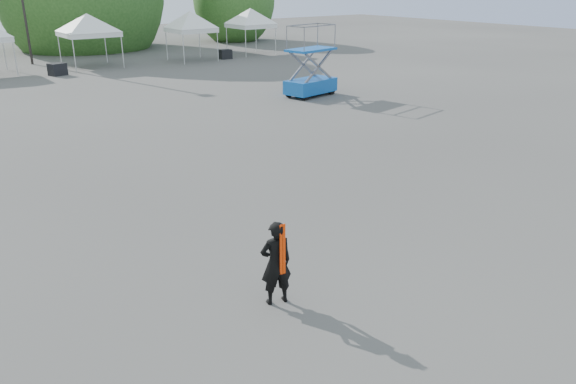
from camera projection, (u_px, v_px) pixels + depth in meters
ground at (268, 249)px, 11.90m from camera, size 120.00×120.00×0.00m
tent_f at (87, 18)px, 35.32m from camera, size 4.58×4.58×3.88m
tent_g at (190, 15)px, 38.06m from camera, size 3.95×3.95×3.88m
tent_h at (250, 12)px, 41.56m from camera, size 4.05×4.05×3.88m
man at (276, 263)px, 9.68m from camera, size 0.64×0.50×1.55m
scissor_lift at (311, 61)px, 26.86m from camera, size 2.79×1.76×3.34m
crate_mid at (57, 69)px, 33.12m from camera, size 1.07×0.93×0.71m
crate_east at (225, 54)px, 39.99m from camera, size 0.89×0.72×0.65m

